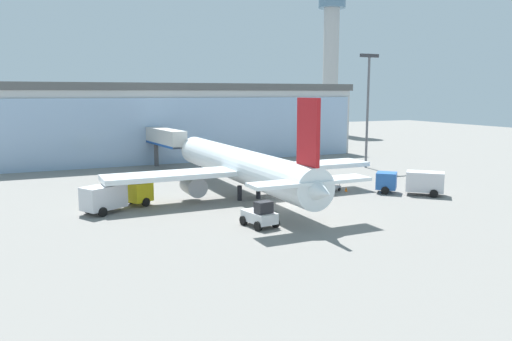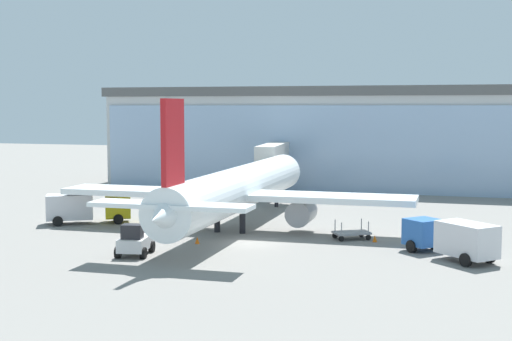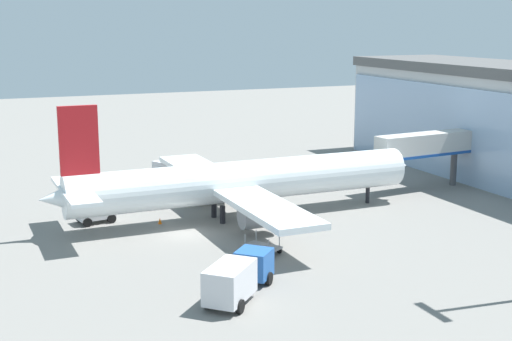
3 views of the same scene
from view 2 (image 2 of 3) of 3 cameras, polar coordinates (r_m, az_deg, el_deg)
name	(u,v)px [view 2 (image 2 of 3)]	position (r m, az deg, el deg)	size (l,w,h in m)	color
ground	(251,243)	(54.88, -0.42, -5.84)	(240.00, 240.00, 0.00)	gray
terminal_building	(342,137)	(93.65, 6.92, 2.68)	(62.71, 13.67, 12.94)	#B9B9B9
jet_bridge	(273,156)	(82.90, 1.37, 1.17)	(3.42, 11.86, 6.09)	beige
airplane	(237,190)	(60.79, -1.54, -1.54)	(30.30, 35.95, 10.98)	white
catering_truck	(86,207)	(65.58, -13.48, -2.87)	(7.45, 5.47, 2.65)	yellow
fuel_truck	(452,237)	(51.12, 15.41, -5.18)	(6.79, 6.64, 2.65)	#2659A5
baggage_cart	(352,233)	(56.89, 7.65, -4.98)	(3.22, 2.80, 1.50)	gray
pushback_tug	(135,242)	(51.04, -9.69, -5.64)	(2.66, 3.47, 2.30)	silver
safety_cone_nose	(197,240)	(54.86, -4.73, -5.57)	(0.36, 0.36, 0.55)	orange
safety_cone_wingtip	(375,238)	(56.10, 9.48, -5.38)	(0.36, 0.36, 0.55)	orange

